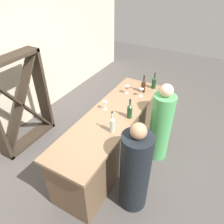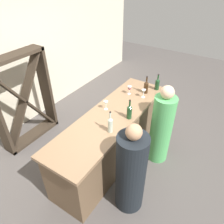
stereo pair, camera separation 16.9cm
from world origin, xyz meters
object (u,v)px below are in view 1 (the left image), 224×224
Objects in this scene: person_center_guest at (135,171)px; wine_bottle_leftmost_clear_pale at (112,124)px; person_left_guest at (161,126)px; wine_bottle_center_amber_brown at (143,86)px; wine_glass_near_right at (105,104)px; wine_rack at (20,104)px; wine_glass_near_center at (127,88)px; wine_bottle_second_right_olive_green at (154,82)px; wine_glass_near_left at (142,91)px; wine_bottle_second_left_olive_green at (130,111)px.

wine_bottle_leftmost_clear_pale is at bearing -31.23° from person_center_guest.
wine_bottle_center_amber_brown is at bearing -57.60° from person_left_guest.
wine_bottle_center_amber_brown is at bearing -20.65° from wine_glass_near_right.
wine_bottle_leftmost_clear_pale is 1.02m from person_left_guest.
wine_glass_near_right is at bearing -72.68° from wine_rack.
wine_glass_near_center is 0.11× the size of person_left_guest.
wine_rack is at bearing -8.59° from person_center_guest.
person_left_guest is (-0.44, -0.53, -0.41)m from wine_bottle_center_amber_brown.
person_center_guest is (-1.73, -0.41, -0.41)m from wine_bottle_second_right_olive_green.
wine_bottle_second_right_olive_green is 1.13m from wine_glass_near_right.
wine_glass_near_right is 1.16m from person_center_guest.
wine_glass_near_left is at bearing -168.32° from wine_bottle_center_amber_brown.
wine_glass_near_left is 0.10× the size of person_left_guest.
wine_bottle_second_right_olive_green is at bearing -2.75° from wine_bottle_leftmost_clear_pale.
person_left_guest is (-0.28, -0.49, -0.40)m from wine_glass_near_left.
person_left_guest is at bearing -92.93° from person_center_guest.
wine_rack is 2.35m from person_center_guest.
person_center_guest is at bearing -159.52° from wine_glass_near_left.
wine_bottle_second_left_olive_green is at bearing -90.72° from wine_glass_near_right.
wine_bottle_center_amber_brown is (0.83, 0.12, 0.00)m from wine_bottle_second_left_olive_green.
wine_bottle_second_left_olive_green is 0.89m from person_center_guest.
person_left_guest is at bearing -148.74° from wine_bottle_second_right_olive_green.
wine_bottle_second_right_olive_green is at bearing -12.65° from wine_glass_near_left.
wine_rack is at bearing 121.57° from wine_glass_near_left.
wine_bottle_leftmost_clear_pale is at bearing -88.74° from wine_rack.
wine_bottle_second_right_olive_green is at bearing -79.84° from person_center_guest.
wine_rack is 1.57m from wine_glass_near_right.
wine_glass_near_left is (1.08, 0.02, -0.02)m from wine_bottle_leftmost_clear_pale.
person_center_guest reaches higher than wine_glass_near_center.
wine_bottle_second_right_olive_green reaches higher than wine_glass_near_right.
wine_glass_near_left is 0.27m from wine_glass_near_center.
person_center_guest is (-0.68, -0.84, -0.40)m from wine_glass_near_right.
wine_bottle_center_amber_brown is 1.65m from person_center_guest.
wine_bottle_second_left_olive_green is 0.84m from wine_bottle_center_amber_brown.
wine_rack reaches higher than wine_bottle_center_amber_brown.
wine_bottle_second_left_olive_green reaches higher than wine_glass_near_center.
wine_bottle_leftmost_clear_pale reaches higher than wine_bottle_second_right_olive_green.
wine_glass_near_center is at bearing 96.97° from wine_glass_near_left.
wine_rack reaches higher than wine_glass_near_right.
person_left_guest reaches higher than wine_bottle_leftmost_clear_pale.
wine_bottle_center_amber_brown is at bearing 151.88° from wine_bottle_second_right_olive_green.
wine_glass_near_left is 0.97× the size of wine_glass_near_center.
wine_glass_near_right is at bearing 157.67° from wine_bottle_second_right_olive_green.
wine_rack is 11.28× the size of wine_glass_near_left.
wine_bottle_center_amber_brown is 2.08× the size of wine_glass_near_center.
wine_glass_near_left is 0.10× the size of person_center_guest.
wine_glass_near_left is at bearing 0.87° from wine_bottle_leftmost_clear_pale.
wine_bottle_second_left_olive_green is 0.22× the size of person_left_guest.
wine_bottle_center_amber_brown is 0.22× the size of person_center_guest.
wine_bottle_second_left_olive_green is at bearing -171.87° from wine_bottle_center_amber_brown.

